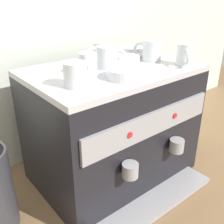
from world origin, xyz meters
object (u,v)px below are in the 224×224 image
object	(u,v)px
ceramic_bowl_0	(127,60)
milk_pitcher	(184,127)
ceramic_cup_1	(76,74)
ceramic_bowl_1	(134,51)
ceramic_bowl_2	(125,73)
ceramic_cup_0	(151,50)
ceramic_cup_4	(101,52)
ceramic_cup_5	(185,55)
ceramic_cup_3	(88,64)
ceramic_cup_2	(108,57)
espresso_machine	(113,125)

from	to	relation	value
ceramic_bowl_0	milk_pitcher	size ratio (longest dim) A/B	0.79
ceramic_cup_1	ceramic_bowl_1	world-z (taller)	ceramic_cup_1
ceramic_bowl_2	ceramic_cup_0	bearing A→B (deg)	24.57
ceramic_cup_4	ceramic_cup_5	xyz separation A→B (m)	(0.21, -0.26, 0.00)
ceramic_cup_3	ceramic_cup_4	bearing A→B (deg)	40.08
ceramic_bowl_1	ceramic_bowl_2	world-z (taller)	ceramic_bowl_1
ceramic_cup_2	ceramic_bowl_0	world-z (taller)	ceramic_cup_2
ceramic_cup_0	ceramic_cup_1	size ratio (longest dim) A/B	1.05
ceramic_cup_1	ceramic_cup_5	bearing A→B (deg)	-7.61
espresso_machine	ceramic_cup_4	distance (m)	0.30
ceramic_cup_0	ceramic_cup_5	distance (m)	0.14
ceramic_cup_2	ceramic_cup_5	bearing A→B (deg)	-31.89
ceramic_cup_2	ceramic_cup_3	bearing A→B (deg)	-168.49
ceramic_cup_2	milk_pitcher	xyz separation A→B (m)	(0.51, -0.02, -0.46)
espresso_machine	ceramic_cup_0	xyz separation A→B (m)	(0.19, -0.01, 0.29)
espresso_machine	ceramic_bowl_1	bearing A→B (deg)	26.65
ceramic_cup_3	ceramic_bowl_0	bearing A→B (deg)	6.80
ceramic_cup_1	milk_pitcher	bearing A→B (deg)	6.06
ceramic_cup_1	ceramic_cup_2	bearing A→B (deg)	25.76
ceramic_cup_5	ceramic_bowl_1	size ratio (longest dim) A/B	0.83
ceramic_bowl_1	ceramic_cup_4	bearing A→B (deg)	175.37
ceramic_cup_4	ceramic_bowl_1	bearing A→B (deg)	-4.63
espresso_machine	milk_pitcher	bearing A→B (deg)	-1.01
ceramic_cup_2	ceramic_cup_4	bearing A→B (deg)	67.20
ceramic_cup_2	ceramic_cup_1	bearing A→B (deg)	-154.24
ceramic_cup_1	ceramic_bowl_0	distance (m)	0.32
ceramic_cup_5	ceramic_bowl_2	size ratio (longest dim) A/B	0.72
ceramic_cup_3	ceramic_bowl_0	distance (m)	0.21
ceramic_cup_2	ceramic_cup_5	world-z (taller)	ceramic_cup_5
ceramic_bowl_0	ceramic_bowl_2	bearing A→B (deg)	-134.03
milk_pitcher	ceramic_bowl_2	bearing A→B (deg)	-168.40
ceramic_cup_3	ceramic_bowl_2	world-z (taller)	ceramic_cup_3
ceramic_cup_3	ceramic_cup_5	world-z (taller)	ceramic_cup_5
ceramic_cup_1	ceramic_bowl_0	size ratio (longest dim) A/B	1.11
ceramic_cup_2	milk_pitcher	bearing A→B (deg)	-2.38
espresso_machine	ceramic_bowl_1	distance (m)	0.35
ceramic_bowl_1	ceramic_bowl_2	bearing A→B (deg)	-138.12
ceramic_bowl_1	ceramic_bowl_2	distance (m)	0.33
ceramic_bowl_0	milk_pitcher	bearing A→B (deg)	-3.37
ceramic_cup_3	ceramic_cup_0	bearing A→B (deg)	-0.67
ceramic_cup_0	ceramic_bowl_0	size ratio (longest dim) A/B	1.17
ceramic_cup_2	ceramic_cup_3	size ratio (longest dim) A/B	1.43
milk_pitcher	ceramic_cup_0	bearing A→B (deg)	-179.30
ceramic_cup_4	ceramic_cup_1	bearing A→B (deg)	-140.64
ceramic_cup_1	ceramic_bowl_2	world-z (taller)	ceramic_cup_1
espresso_machine	ceramic_bowl_0	size ratio (longest dim) A/B	6.47
ceramic_cup_2	ceramic_bowl_1	world-z (taller)	ceramic_cup_2
espresso_machine	ceramic_cup_5	bearing A→B (deg)	-31.15
ceramic_cup_1	ceramic_cup_5	world-z (taller)	ceramic_cup_5
ceramic_cup_2	ceramic_bowl_2	xyz separation A→B (m)	(-0.03, -0.13, -0.02)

